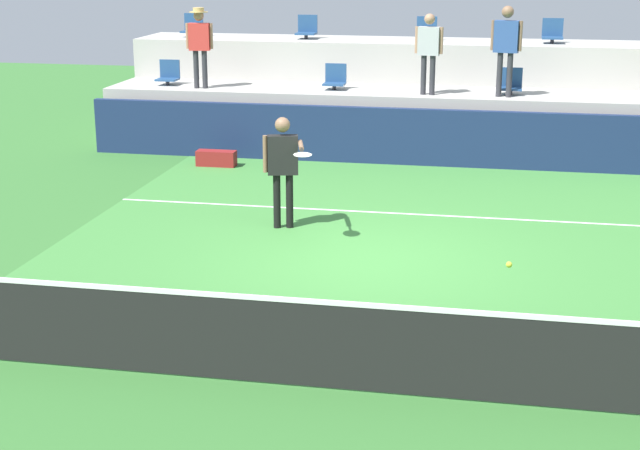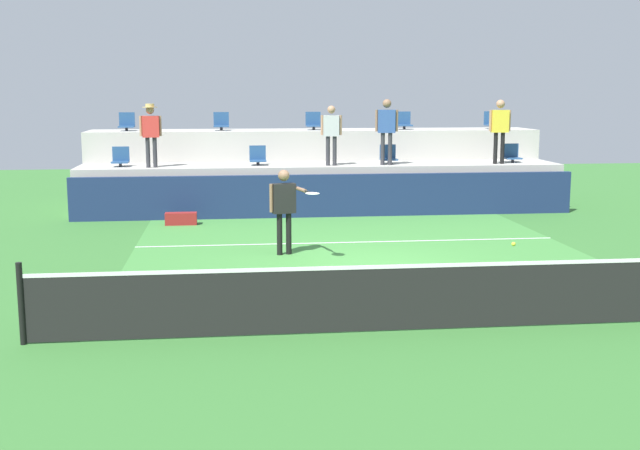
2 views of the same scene
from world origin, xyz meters
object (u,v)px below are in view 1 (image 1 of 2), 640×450
stadium_chair_upper_left (307,29)px  spectator_with_hat (199,40)px  stadium_chair_lower_right (511,83)px  spectator_leaning_on_rail (506,42)px  equipment_bag (216,158)px  stadium_chair_upper_far_left (193,27)px  stadium_chair_lower_far_left (169,75)px  spectator_in_grey (429,47)px  stadium_chair_upper_center (426,31)px  tennis_ball (509,265)px  stadium_chair_upper_right (552,33)px  stadium_chair_lower_left (335,79)px  tennis_player (283,161)px

stadium_chair_upper_left → spectator_with_hat: spectator_with_hat is taller
stadium_chair_lower_right → spectator_with_hat: 6.39m
spectator_leaning_on_rail → equipment_bag: (-5.39, -1.68, -2.16)m
stadium_chair_lower_right → spectator_with_hat: spectator_with_hat is taller
stadium_chair_upper_far_left → stadium_chair_lower_right: bearing=-14.0°
stadium_chair_lower_far_left → spectator_in_grey: size_ratio=0.33×
stadium_chair_upper_far_left → stadium_chair_upper_left: (2.66, 0.00, 0.00)m
stadium_chair_upper_far_left → stadium_chair_upper_center: size_ratio=1.00×
stadium_chair_lower_far_left → tennis_ball: (7.22, -9.60, -0.63)m
stadium_chair_lower_far_left → stadium_chair_upper_left: (2.64, 1.80, 0.85)m
tennis_ball → stadium_chair_upper_right: bearing=86.1°
stadium_chair_upper_far_left → stadium_chair_upper_center: 5.33m
stadium_chair_lower_left → spectator_with_hat: spectator_with_hat is taller
spectator_leaning_on_rail → tennis_ball: 9.34m
stadium_chair_upper_far_left → spectator_in_grey: 5.98m
stadium_chair_upper_center → spectator_leaning_on_rail: (1.73, -2.18, 0.00)m
stadium_chair_lower_left → stadium_chair_upper_far_left: (-3.63, 1.80, 0.85)m
stadium_chair_upper_right → equipment_bag: (-6.35, -3.87, -2.16)m
stadium_chair_upper_right → spectator_in_grey: bearing=-138.2°
stadium_chair_upper_far_left → equipment_bag: bearing=-66.6°
stadium_chair_upper_left → spectator_leaning_on_rail: (4.40, -2.18, 0.00)m
stadium_chair_upper_far_left → stadium_chair_lower_far_left: bearing=-89.3°
stadium_chair_lower_far_left → spectator_leaning_on_rail: spectator_leaning_on_rail is taller
stadium_chair_upper_left → spectator_with_hat: size_ratio=0.32×
spectator_in_grey → equipment_bag: size_ratio=2.09×
stadium_chair_upper_left → spectator_leaning_on_rail: spectator_leaning_on_rail is taller
tennis_ball → spectator_leaning_on_rail: bearing=91.1°
stadium_chair_upper_left → tennis_player: size_ratio=0.31×
stadium_chair_upper_left → stadium_chair_upper_far_left: bearing=180.0°
tennis_player → spectator_in_grey: 5.94m
stadium_chair_lower_far_left → stadium_chair_upper_right: size_ratio=1.00×
stadium_chair_lower_far_left → spectator_leaning_on_rail: bearing=-3.1°
stadium_chair_upper_center → stadium_chair_upper_left: bearing=180.0°
stadium_chair_upper_far_left → tennis_player: bearing=-63.2°
stadium_chair_lower_far_left → spectator_in_grey: 5.61m
spectator_with_hat → stadium_chair_lower_far_left: bearing=155.4°
spectator_in_grey → stadium_chair_upper_center: bearing=96.2°
spectator_with_hat → spectator_in_grey: 4.71m
stadium_chair_lower_left → equipment_bag: 3.14m
stadium_chair_upper_left → stadium_chair_upper_center: (2.67, 0.00, 0.00)m
tennis_player → spectator_with_hat: bearing=118.7°
stadium_chair_lower_far_left → stadium_chair_lower_left: (3.61, 0.00, 0.00)m
stadium_chair_lower_far_left → tennis_ball: 12.03m
spectator_leaning_on_rail → tennis_ball: (0.18, -9.22, -1.48)m
stadium_chair_lower_far_left → equipment_bag: size_ratio=0.68×
stadium_chair_lower_far_left → equipment_bag: (1.65, -2.07, -1.31)m
stadium_chair_upper_center → stadium_chair_upper_right: size_ratio=1.00×
stadium_chair_upper_far_left → stadium_chair_upper_center: same height
stadium_chair_upper_right → spectator_with_hat: 7.48m
stadium_chair_upper_right → stadium_chair_upper_center: bearing=180.0°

